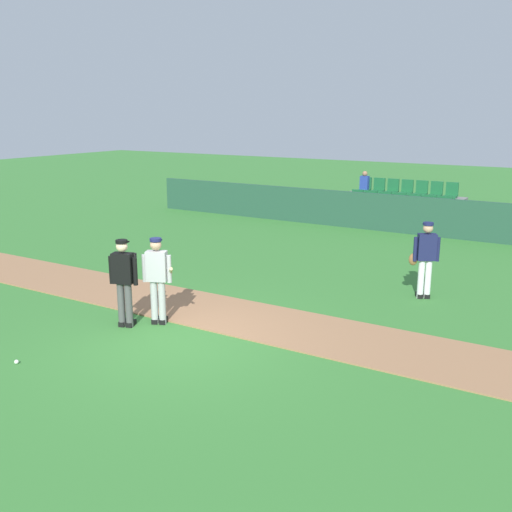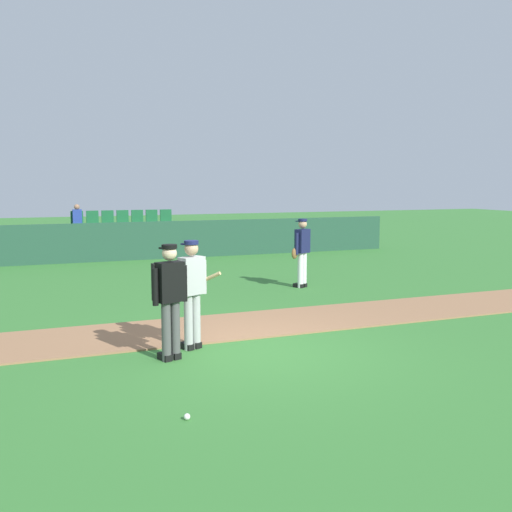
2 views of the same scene
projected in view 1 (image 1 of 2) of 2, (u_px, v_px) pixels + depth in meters
The scene contains 8 objects.
ground_plane at pixel (180, 340), 10.86m from camera, with size 80.00×80.00×0.00m, color #387A33.
infield_dirt_path at pixel (228, 314), 12.20m from camera, with size 28.00×1.95×0.03m, color #9E704C.
dugout_fence at pixel (389, 213), 20.52m from camera, with size 20.00×0.16×1.32m, color #234C38.
stadium_bleachers at pixel (401, 212), 21.77m from camera, with size 4.45×2.10×1.90m.
batter_grey_jersey at pixel (158, 277), 11.47m from camera, with size 0.75×0.69×1.76m.
umpire_home_plate at pixel (124, 278), 11.33m from camera, with size 0.57×0.40×1.76m.
runner_navy_jersey at pixel (425, 257), 13.08m from camera, with size 0.64×0.43×1.76m.
baseball at pixel (16, 362), 9.83m from camera, with size 0.07×0.07×0.07m, color white.
Camera 1 is at (6.47, -7.96, 4.15)m, focal length 40.88 mm.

